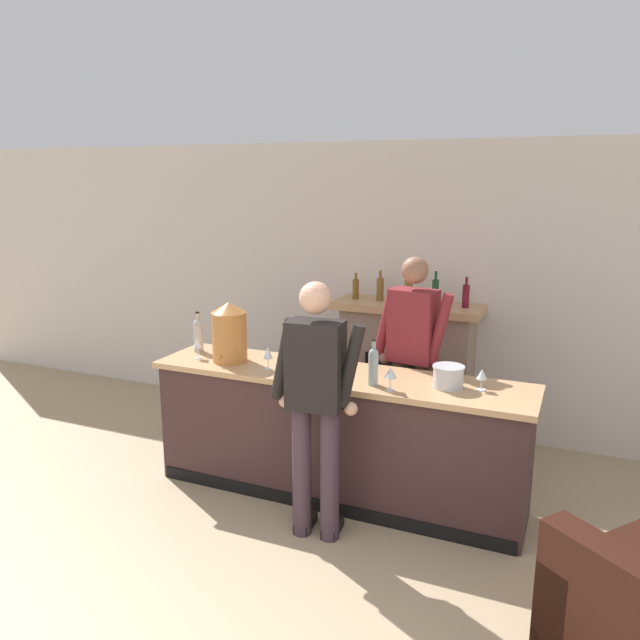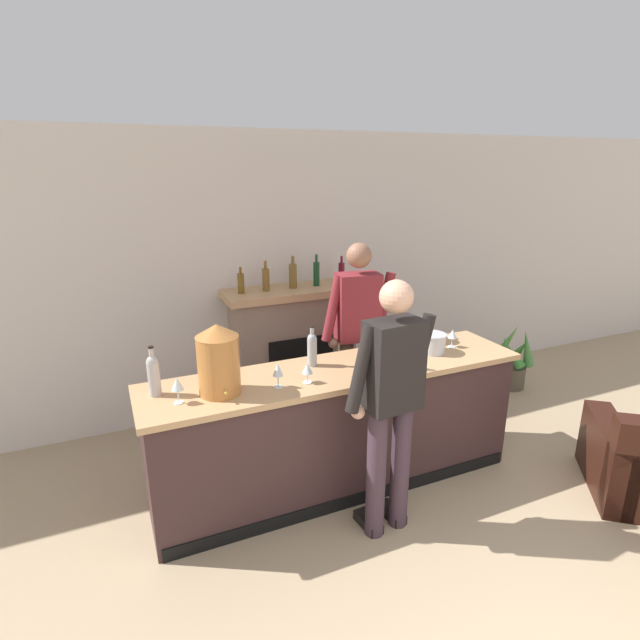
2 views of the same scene
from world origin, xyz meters
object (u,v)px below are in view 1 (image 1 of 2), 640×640
Objects in this scene: person_bartender at (412,358)px; wine_glass_mid_counter at (391,374)px; wine_bottle_riesling_slim at (325,348)px; wine_glass_back_row at (292,360)px; wine_bottle_chardonnay_pale at (198,334)px; person_customer at (316,400)px; ice_bucket_steel at (448,377)px; fireplace_stone at (406,368)px; copper_dispenser at (229,332)px; wine_glass_front_left at (268,353)px; wine_glass_near_bucket at (482,375)px; wine_bottle_merlot_tall at (373,365)px; wine_glass_front_right at (198,343)px.

person_bartender is 11.18× the size of wine_glass_mid_counter.
wine_glass_back_row is at bearing -119.14° from wine_bottle_riesling_slim.
wine_bottle_chardonnay_pale is 1.08× the size of wine_bottle_riesling_slim.
person_customer is 0.97× the size of person_bartender.
ice_bucket_steel is 1.36× the size of wine_glass_mid_counter.
fireplace_stone is 1.85m from copper_dispenser.
wine_glass_front_left is at bearing -114.49° from fireplace_stone.
person_bartender is 0.79m from wine_glass_near_bucket.
ice_bucket_steel reaches higher than wine_glass_back_row.
wine_bottle_merlot_tall reaches higher than ice_bucket_steel.
fireplace_stone is at bearing 101.47° from wine_glass_mid_counter.
wine_glass_back_row is at bearing -173.04° from wine_glass_near_bucket.
wine_bottle_riesling_slim is at bearing 175.01° from wine_glass_near_bucket.
wine_bottle_riesling_slim is at bearing 150.66° from wine_glass_mid_counter.
fireplace_stone is at bearing 75.55° from wine_bottle_riesling_slim.
copper_dispenser is 1.53× the size of wine_bottle_riesling_slim.
wine_glass_front_left reaches higher than ice_bucket_steel.
wine_glass_mid_counter is (0.64, -0.36, -0.02)m from wine_bottle_riesling_slim.
person_bartender reaches higher than wine_bottle_chardonnay_pale.
wine_bottle_chardonnay_pale is 1.01m from wine_glass_back_row.
wine_bottle_chardonnay_pale is 2.24× the size of wine_glass_near_bucket.
wine_glass_front_left is at bearing -174.77° from ice_bucket_steel.
person_bartender reaches higher than fireplace_stone.
ice_bucket_steel is 0.71× the size of wine_bottle_riesling_slim.
wine_glass_front_left is at bearing -174.36° from wine_glass_near_bucket.
ice_bucket_steel is 1.46× the size of wine_glass_near_bucket.
wine_bottle_chardonnay_pale is 1.94× the size of wine_glass_front_right.
person_bartender is 10.43× the size of wine_glass_front_right.
ice_bucket_steel reaches higher than wine_glass_near_bucket.
person_customer reaches higher than wine_glass_mid_counter.
person_customer reaches higher than wine_bottle_merlot_tall.
wine_glass_front_left is (-0.36, -0.26, -0.01)m from wine_bottle_riesling_slim.
wine_glass_back_row is at bearing -2.99° from wine_glass_front_left.
person_customer is 1.54m from wine_bottle_chardonnay_pale.
wine_bottle_merlot_tall is 0.64m from wine_glass_back_row.
wine_bottle_chardonnay_pale is at bearing 177.53° from ice_bucket_steel.
wine_glass_back_row is (-0.74, -0.65, 0.08)m from person_bartender.
wine_glass_front_right reaches higher than wine_glass_mid_counter.
person_customer is 9.97× the size of wine_glass_front_left.
wine_glass_mid_counter is at bearing -86.12° from person_bartender.
person_customer is 0.61m from wine_glass_back_row.
wine_bottle_merlot_tall is (0.17, -1.51, 0.48)m from fireplace_stone.
wine_glass_mid_counter reaches higher than wine_glass_back_row.
wine_glass_mid_counter is (1.65, -0.13, -0.01)m from wine_glass_front_right.
wine_bottle_riesling_slim is at bearing 12.57° from wine_glass_front_right.
fireplace_stone reaches higher than wine_glass_mid_counter.
wine_bottle_merlot_tall is 1.50m from wine_glass_front_right.
wine_glass_front_right is (-2.00, -0.09, 0.05)m from ice_bucket_steel.
wine_bottle_chardonnay_pale is (-1.38, 0.68, 0.16)m from person_customer.
wine_glass_near_bucket is at bearing -56.12° from fireplace_stone.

